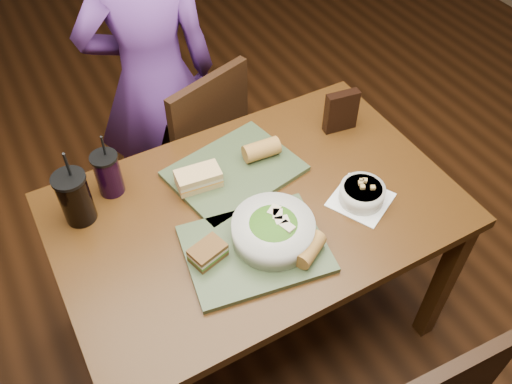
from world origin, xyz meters
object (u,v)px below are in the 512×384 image
at_px(baguette_near, 309,249).
at_px(chip_bag, 341,111).
at_px(baguette_far, 261,150).
at_px(dining_table, 256,224).
at_px(salad_bowl, 273,230).
at_px(cup_berry, 108,174).
at_px(tray_near, 255,249).
at_px(sandwich_far, 198,178).
at_px(chair_far, 204,143).
at_px(tray_far, 235,171).
at_px(diner, 153,81).
at_px(cup_cola, 75,198).
at_px(soup_bowl, 362,193).
at_px(sandwich_near, 208,253).

distance_m(baguette_near, chip_bag, 0.62).
height_order(baguette_far, chip_bag, chip_bag).
xyz_separation_m(dining_table, salad_bowl, (-0.02, -0.15, 0.15)).
height_order(dining_table, cup_berry, cup_berry).
xyz_separation_m(dining_table, baguette_far, (0.12, 0.18, 0.14)).
height_order(tray_near, sandwich_far, sandwich_far).
bearing_deg(chair_far, dining_table, -97.79).
height_order(tray_far, sandwich_far, sandwich_far).
bearing_deg(sandwich_far, baguette_far, 4.00).
xyz_separation_m(diner, baguette_far, (0.16, -0.62, 0.04)).
distance_m(diner, cup_cola, 0.75).
bearing_deg(soup_bowl, baguette_far, 120.69).
bearing_deg(cup_cola, dining_table, -24.38).
xyz_separation_m(dining_table, diner, (-0.04, 0.80, 0.10)).
relative_size(diner, soup_bowl, 6.29).
xyz_separation_m(dining_table, sandwich_near, (-0.23, -0.12, 0.13)).
xyz_separation_m(sandwich_near, sandwich_far, (0.10, 0.29, 0.00)).
height_order(chair_far, baguette_far, chair_far).
height_order(baguette_far, cup_berry, cup_berry).
bearing_deg(chip_bag, diner, 137.76).
bearing_deg(dining_table, baguette_far, 56.03).
xyz_separation_m(salad_bowl, sandwich_near, (-0.21, 0.03, -0.02)).
relative_size(tray_far, soup_bowl, 1.75).
height_order(sandwich_near, chip_bag, chip_bag).
relative_size(dining_table, sandwich_near, 10.90).
height_order(diner, soup_bowl, diner).
bearing_deg(dining_table, chip_bag, 22.40).
relative_size(salad_bowl, soup_bowl, 1.05).
height_order(salad_bowl, cup_cola, cup_cola).
xyz_separation_m(diner, salad_bowl, (0.02, -0.95, 0.05)).
relative_size(dining_table, tray_near, 3.10).
bearing_deg(tray_far, chip_bag, 2.58).
height_order(sandwich_near, sandwich_far, sandwich_far).
height_order(sandwich_near, baguette_near, baguette_near).
distance_m(sandwich_near, chip_bag, 0.76).
height_order(chair_far, tray_far, chair_far).
bearing_deg(diner, tray_near, 97.22).
height_order(dining_table, sandwich_near, sandwich_near).
height_order(sandwich_far, cup_berry, cup_berry).
height_order(cup_berry, chip_bag, cup_berry).
bearing_deg(chip_bag, salad_bowl, -136.53).
relative_size(chair_far, cup_berry, 3.67).
distance_m(baguette_far, cup_cola, 0.64).
bearing_deg(baguette_near, cup_berry, 127.28).
xyz_separation_m(sandwich_near, cup_berry, (-0.16, 0.42, 0.04)).
height_order(tray_near, sandwich_near, sandwich_near).
distance_m(salad_bowl, soup_bowl, 0.34).
bearing_deg(baguette_far, tray_far, -173.99).
relative_size(salad_bowl, baguette_near, 2.19).
distance_m(dining_table, cup_berry, 0.52).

